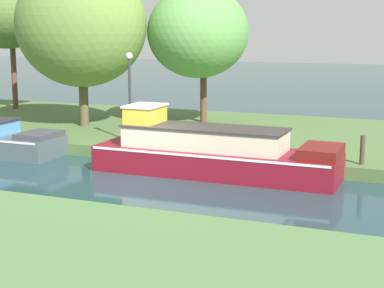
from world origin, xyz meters
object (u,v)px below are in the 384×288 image
at_px(lamp_post, 130,87).
at_px(willow_tree_right, 198,32).
at_px(willow_tree_left, 5,14).
at_px(willow_tree_centre, 80,25).
at_px(maroon_barge, 212,153).
at_px(mooring_post_near, 362,150).

bearing_deg(lamp_post, willow_tree_right, 81.36).
bearing_deg(willow_tree_left, willow_tree_centre, -26.02).
relative_size(maroon_barge, lamp_post, 2.37).
height_order(maroon_barge, willow_tree_right, willow_tree_right).
bearing_deg(maroon_barge, lamp_post, 152.94).
relative_size(willow_tree_left, willow_tree_centre, 0.95).
relative_size(willow_tree_left, mooring_post_near, 7.17).
xyz_separation_m(maroon_barge, lamp_post, (-3.87, 1.98, 1.69)).
distance_m(maroon_barge, lamp_post, 4.66).
bearing_deg(lamp_post, willow_tree_left, 150.57).
height_order(willow_tree_centre, willow_tree_right, willow_tree_centre).
relative_size(willow_tree_centre, willow_tree_right, 1.16).
height_order(maroon_barge, willow_tree_left, willow_tree_left).
distance_m(willow_tree_left, willow_tree_right, 10.41).
bearing_deg(willow_tree_centre, lamp_post, -34.91).
bearing_deg(mooring_post_near, willow_tree_left, 161.18).
xyz_separation_m(willow_tree_centre, willow_tree_right, (4.21, 2.27, -0.30)).
distance_m(willow_tree_centre, mooring_post_near, 12.59).
bearing_deg(willow_tree_left, maroon_barge, -28.77).
bearing_deg(maroon_barge, mooring_post_near, 17.52).
height_order(willow_tree_left, lamp_post, willow_tree_left).
relative_size(willow_tree_left, willow_tree_right, 1.11).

